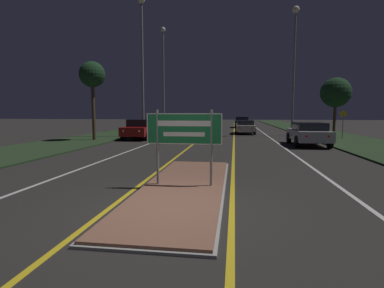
{
  "coord_description": "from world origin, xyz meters",
  "views": [
    {
      "loc": [
        1.32,
        -6.09,
        2.04
      ],
      "look_at": [
        0.0,
        3.22,
        1.05
      ],
      "focal_mm": 28.0,
      "sensor_mm": 36.0,
      "label": 1
    }
  ],
  "objects_px": {
    "highway_sign": "(184,132)",
    "car_receding_0": "(308,133)",
    "car_approaching_0": "(140,129)",
    "streetlight_left_near": "(142,48)",
    "streetlight_right_near": "(295,50)",
    "car_approaching_2": "(208,120)",
    "streetlight_left_far": "(163,66)",
    "car_receding_1": "(245,127)",
    "car_approaching_1": "(176,123)",
    "car_receding_2": "(242,122)",
    "warning_sign": "(343,121)"
  },
  "relations": [
    {
      "from": "car_receding_0",
      "to": "warning_sign",
      "type": "bearing_deg",
      "value": 53.39
    },
    {
      "from": "streetlight_right_near",
      "to": "car_receding_1",
      "type": "height_order",
      "value": "streetlight_right_near"
    },
    {
      "from": "streetlight_right_near",
      "to": "warning_sign",
      "type": "height_order",
      "value": "streetlight_right_near"
    },
    {
      "from": "highway_sign",
      "to": "car_approaching_2",
      "type": "relative_size",
      "value": 0.46
    },
    {
      "from": "streetlight_right_near",
      "to": "car_receding_1",
      "type": "bearing_deg",
      "value": 153.97
    },
    {
      "from": "streetlight_right_near",
      "to": "car_approaching_0",
      "type": "height_order",
      "value": "streetlight_right_near"
    },
    {
      "from": "car_approaching_0",
      "to": "car_approaching_2",
      "type": "xyz_separation_m",
      "value": [
        3.06,
        25.04,
        -0.02
      ]
    },
    {
      "from": "streetlight_left_far",
      "to": "car_approaching_0",
      "type": "distance_m",
      "value": 12.62
    },
    {
      "from": "streetlight_left_near",
      "to": "car_receding_1",
      "type": "height_order",
      "value": "streetlight_left_near"
    },
    {
      "from": "car_receding_1",
      "to": "car_approaching_1",
      "type": "height_order",
      "value": "car_approaching_1"
    },
    {
      "from": "highway_sign",
      "to": "car_approaching_1",
      "type": "height_order",
      "value": "highway_sign"
    },
    {
      "from": "highway_sign",
      "to": "car_receding_2",
      "type": "height_order",
      "value": "highway_sign"
    },
    {
      "from": "streetlight_left_near",
      "to": "car_approaching_2",
      "type": "relative_size",
      "value": 2.54
    },
    {
      "from": "highway_sign",
      "to": "car_receding_0",
      "type": "relative_size",
      "value": 0.46
    },
    {
      "from": "streetlight_left_far",
      "to": "warning_sign",
      "type": "relative_size",
      "value": 5.28
    },
    {
      "from": "car_receding_2",
      "to": "car_approaching_2",
      "type": "xyz_separation_m",
      "value": [
        -5.07,
        6.17,
        -0.01
      ]
    },
    {
      "from": "streetlight_left_near",
      "to": "car_receding_1",
      "type": "relative_size",
      "value": 2.57
    },
    {
      "from": "car_receding_1",
      "to": "car_approaching_1",
      "type": "bearing_deg",
      "value": 141.38
    },
    {
      "from": "streetlight_left_far",
      "to": "car_receding_1",
      "type": "xyz_separation_m",
      "value": [
        8.9,
        -3.84,
        -6.48
      ]
    },
    {
      "from": "streetlight_left_near",
      "to": "car_approaching_0",
      "type": "height_order",
      "value": "streetlight_left_near"
    },
    {
      "from": "car_receding_0",
      "to": "car_approaching_0",
      "type": "xyz_separation_m",
      "value": [
        -11.66,
        2.96,
        0.02
      ]
    },
    {
      "from": "warning_sign",
      "to": "highway_sign",
      "type": "bearing_deg",
      "value": -120.19
    },
    {
      "from": "streetlight_left_near",
      "to": "streetlight_right_near",
      "type": "height_order",
      "value": "streetlight_left_near"
    },
    {
      "from": "car_receding_0",
      "to": "car_approaching_1",
      "type": "xyz_separation_m",
      "value": [
        -11.57,
        16.43,
        -0.01
      ]
    },
    {
      "from": "car_approaching_0",
      "to": "car_approaching_1",
      "type": "bearing_deg",
      "value": 89.62
    },
    {
      "from": "streetlight_right_near",
      "to": "car_receding_0",
      "type": "relative_size",
      "value": 2.5
    },
    {
      "from": "warning_sign",
      "to": "car_receding_0",
      "type": "bearing_deg",
      "value": -126.61
    },
    {
      "from": "streetlight_left_near",
      "to": "car_approaching_1",
      "type": "distance_m",
      "value": 13.36
    },
    {
      "from": "streetlight_right_near",
      "to": "car_approaching_0",
      "type": "relative_size",
      "value": 2.68
    },
    {
      "from": "car_receding_0",
      "to": "car_approaching_2",
      "type": "bearing_deg",
      "value": 107.08
    },
    {
      "from": "car_approaching_0",
      "to": "warning_sign",
      "type": "relative_size",
      "value": 1.91
    },
    {
      "from": "car_receding_0",
      "to": "car_receding_2",
      "type": "xyz_separation_m",
      "value": [
        -3.53,
        21.83,
        0.01
      ]
    },
    {
      "from": "car_receding_0",
      "to": "car_approaching_0",
      "type": "relative_size",
      "value": 1.07
    },
    {
      "from": "streetlight_left_far",
      "to": "car_approaching_2",
      "type": "bearing_deg",
      "value": 75.02
    },
    {
      "from": "car_receding_2",
      "to": "car_approaching_1",
      "type": "bearing_deg",
      "value": -146.14
    },
    {
      "from": "warning_sign",
      "to": "streetlight_right_near",
      "type": "bearing_deg",
      "value": 134.92
    },
    {
      "from": "car_receding_0",
      "to": "car_approaching_2",
      "type": "height_order",
      "value": "car_approaching_2"
    },
    {
      "from": "car_receding_2",
      "to": "car_approaching_2",
      "type": "bearing_deg",
      "value": 129.45
    },
    {
      "from": "streetlight_left_far",
      "to": "car_approaching_1",
      "type": "height_order",
      "value": "streetlight_left_far"
    },
    {
      "from": "streetlight_left_far",
      "to": "car_approaching_0",
      "type": "bearing_deg",
      "value": -86.14
    },
    {
      "from": "streetlight_left_near",
      "to": "streetlight_right_near",
      "type": "relative_size",
      "value": 1.02
    },
    {
      "from": "streetlight_right_near",
      "to": "car_receding_0",
      "type": "height_order",
      "value": "streetlight_right_near"
    },
    {
      "from": "highway_sign",
      "to": "car_approaching_0",
      "type": "xyz_separation_m",
      "value": [
        -5.83,
        14.34,
        -0.73
      ]
    },
    {
      "from": "streetlight_left_near",
      "to": "car_receding_2",
      "type": "height_order",
      "value": "streetlight_left_near"
    },
    {
      "from": "car_receding_2",
      "to": "streetlight_left_far",
      "type": "bearing_deg",
      "value": -137.89
    },
    {
      "from": "car_receding_2",
      "to": "warning_sign",
      "type": "height_order",
      "value": "warning_sign"
    },
    {
      "from": "streetlight_right_near",
      "to": "car_receding_0",
      "type": "bearing_deg",
      "value": -93.4
    },
    {
      "from": "car_receding_1",
      "to": "warning_sign",
      "type": "bearing_deg",
      "value": -35.59
    },
    {
      "from": "streetlight_left_far",
      "to": "car_approaching_0",
      "type": "height_order",
      "value": "streetlight_left_far"
    },
    {
      "from": "streetlight_left_near",
      "to": "car_receding_0",
      "type": "height_order",
      "value": "streetlight_left_near"
    }
  ]
}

